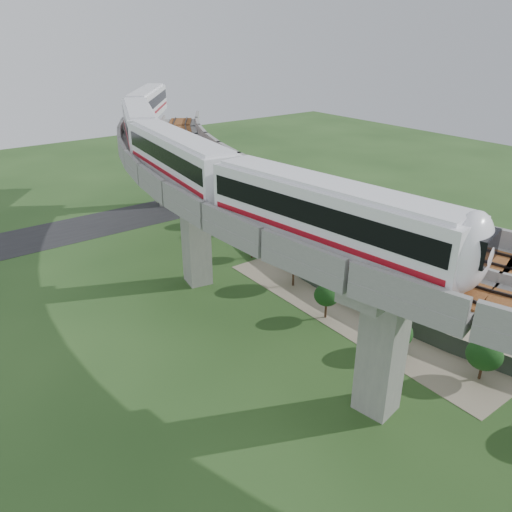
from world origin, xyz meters
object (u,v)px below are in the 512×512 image
Objects in this scene: car_red at (396,288)px; car_dark at (411,274)px; metro_train at (182,138)px; car_white at (406,298)px.

car_dark is at bearing 53.84° from car_red.
car_dark is (14.48, -15.02, -11.60)m from metro_train.
car_red is (0.79, 1.64, -0.02)m from car_white.
metro_train is 13.02× the size of car_dark.
metro_train is at bearing 165.13° from car_red.
metro_train is 23.49m from car_white.
car_white is 0.81× the size of car_dark.
car_white is 1.00× the size of car_red.
metro_train is 22.69m from car_red.
metro_train is 16.23× the size of car_red.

